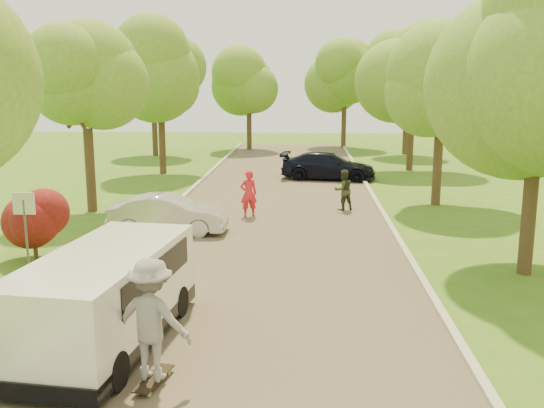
% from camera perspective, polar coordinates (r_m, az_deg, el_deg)
% --- Properties ---
extents(ground, '(100.00, 100.00, 0.00)m').
position_cam_1_polar(ground, '(11.42, -2.94, -13.66)').
color(ground, '#366919').
rests_on(ground, ground).
extents(road, '(8.00, 60.00, 0.01)m').
position_cam_1_polar(road, '(18.95, -0.37, -3.41)').
color(road, '#4C4438').
rests_on(road, ground).
extents(curb_left, '(0.18, 60.00, 0.12)m').
position_cam_1_polar(curb_left, '(19.60, -12.29, -3.01)').
color(curb_left, '#B2AD9E').
rests_on(curb_left, ground).
extents(curb_right, '(0.18, 60.00, 0.12)m').
position_cam_1_polar(curb_right, '(19.12, 11.85, -3.35)').
color(curb_right, '#B2AD9E').
rests_on(curb_right, ground).
extents(street_sign, '(0.55, 0.06, 2.17)m').
position_cam_1_polar(street_sign, '(16.22, -22.24, -1.12)').
color(street_sign, '#59595E').
rests_on(street_sign, ground).
extents(red_shrub, '(1.70, 1.70, 1.95)m').
position_cam_1_polar(red_shrub, '(17.85, -21.55, -1.52)').
color(red_shrub, '#382619').
rests_on(red_shrub, ground).
extents(tree_l_midb, '(4.30, 4.20, 6.62)m').
position_cam_1_polar(tree_l_midb, '(23.67, -16.73, 10.27)').
color(tree_l_midb, '#382619').
rests_on(tree_l_midb, ground).
extents(tree_l_far, '(4.92, 4.80, 7.79)m').
position_cam_1_polar(tree_l_far, '(33.16, -10.16, 12.25)').
color(tree_l_far, '#382619').
rests_on(tree_l_far, ground).
extents(tree_r_midb, '(4.51, 4.40, 7.01)m').
position_cam_1_polar(tree_r_midb, '(24.89, 16.15, 11.01)').
color(tree_r_midb, '#382619').
rests_on(tree_r_midb, ground).
extents(tree_r_far, '(5.33, 5.20, 8.34)m').
position_cam_1_polar(tree_r_far, '(34.84, 13.59, 12.66)').
color(tree_r_far, '#382619').
rests_on(tree_r_far, ground).
extents(tree_bg_a, '(5.12, 5.00, 7.72)m').
position_cam_1_polar(tree_bg_a, '(41.50, -10.87, 11.79)').
color(tree_bg_a, '#382619').
rests_on(tree_bg_a, ground).
extents(tree_bg_b, '(5.12, 5.00, 7.95)m').
position_cam_1_polar(tree_bg_b, '(42.88, 12.98, 11.98)').
color(tree_bg_b, '#382619').
rests_on(tree_bg_b, ground).
extents(tree_bg_c, '(4.92, 4.80, 7.33)m').
position_cam_1_polar(tree_bg_c, '(44.47, -1.91, 11.55)').
color(tree_bg_c, '#382619').
rests_on(tree_bg_c, ground).
extents(tree_bg_d, '(5.12, 5.00, 7.72)m').
position_cam_1_polar(tree_bg_d, '(46.40, 7.15, 11.83)').
color(tree_bg_d, '#382619').
rests_on(tree_bg_d, ground).
extents(minivan, '(2.44, 5.03, 1.80)m').
position_cam_1_polar(minivan, '(11.72, -15.26, -8.36)').
color(minivan, white).
rests_on(minivan, ground).
extents(silver_sedan, '(3.82, 1.35, 1.26)m').
position_cam_1_polar(silver_sedan, '(19.98, -9.73, -0.96)').
color(silver_sedan, '#BABAC0').
rests_on(silver_sedan, ground).
extents(dark_sedan, '(5.01, 2.59, 1.39)m').
position_cam_1_polar(dark_sedan, '(30.91, 5.32, 3.59)').
color(dark_sedan, black).
rests_on(dark_sedan, ground).
extents(longboard, '(0.48, 1.06, 0.12)m').
position_cam_1_polar(longboard, '(10.39, -11.06, -15.84)').
color(longboard, black).
rests_on(longboard, ground).
extents(skateboarder, '(1.41, 0.98, 2.00)m').
position_cam_1_polar(skateboarder, '(9.97, -11.28, -10.61)').
color(skateboarder, gray).
rests_on(skateboarder, longboard).
extents(person_striped, '(0.72, 0.59, 1.72)m').
position_cam_1_polar(person_striped, '(22.09, -2.22, 0.97)').
color(person_striped, red).
rests_on(person_striped, ground).
extents(person_olive, '(0.95, 0.87, 1.58)m').
position_cam_1_polar(person_olive, '(23.39, 6.73, 1.32)').
color(person_olive, '#303520').
rests_on(person_olive, ground).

